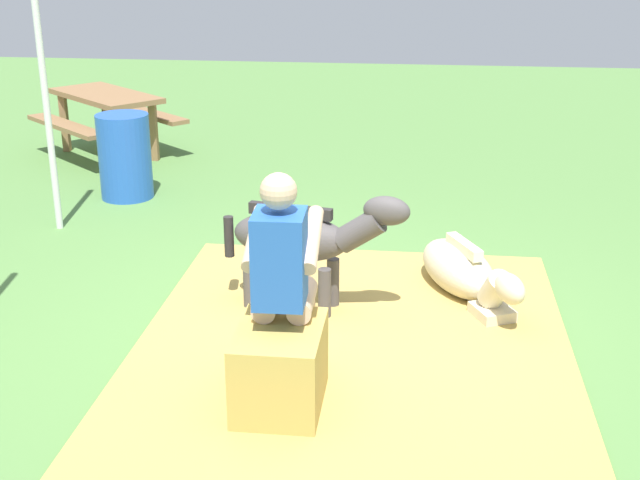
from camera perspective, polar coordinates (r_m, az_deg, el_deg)
name	(u,v)px	position (r m, az deg, el deg)	size (l,w,h in m)	color
ground_plane	(324,332)	(5.81, 0.27, -6.14)	(24.00, 24.00, 0.00)	#568442
hay_patch	(352,349)	(5.57, 2.17, -7.26)	(3.52, 2.82, 0.02)	tan
hay_bale	(280,369)	(4.85, -2.68, -8.59)	(0.64, 0.48, 0.49)	tan
person_seated	(283,273)	(4.77, -2.50, -2.19)	(0.67, 0.43, 1.37)	#D8AD8C
pony_standing	(303,238)	(5.92, -1.16, 0.11)	(0.48, 1.34, 0.91)	#4C4747
pony_lying	(464,272)	(6.37, 9.60, -2.11)	(1.32, 0.82, 0.42)	beige
water_barrel	(125,156)	(8.75, -12.91, 5.47)	(0.52, 0.52, 0.85)	blue
tent_pole_right	(45,95)	(7.81, -17.89, 9.20)	(0.06, 0.06, 2.43)	silver
picnic_bench	(107,108)	(10.43, -14.07, 8.57)	(1.96, 1.98, 0.75)	olive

